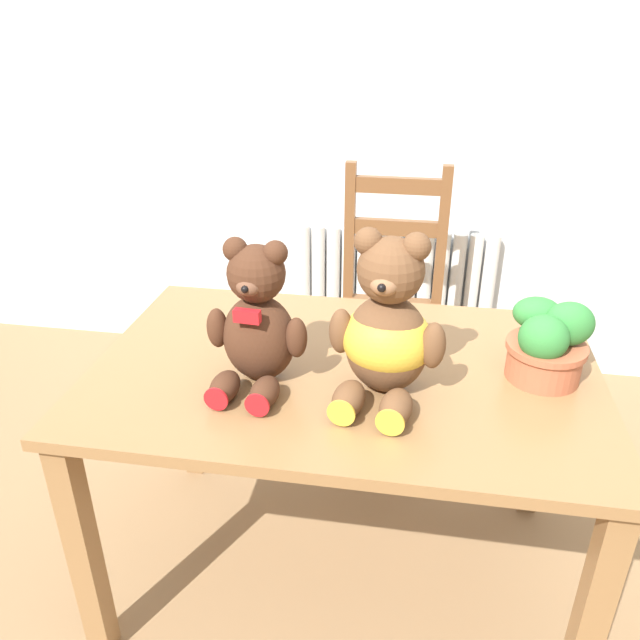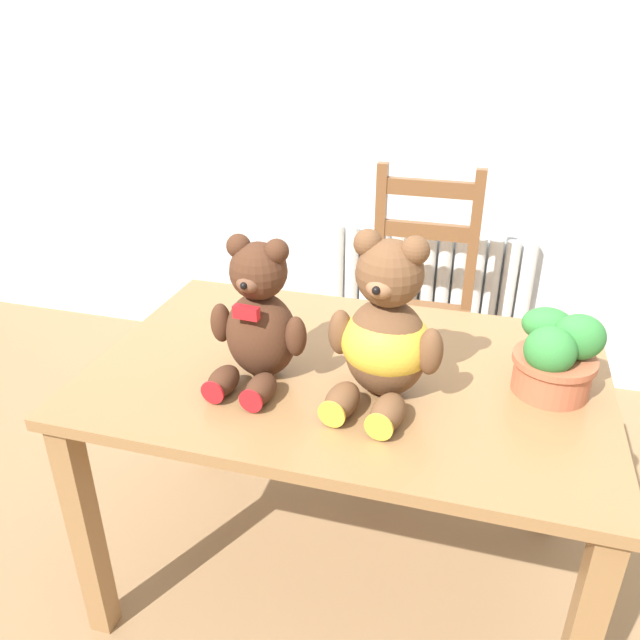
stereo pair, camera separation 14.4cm
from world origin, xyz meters
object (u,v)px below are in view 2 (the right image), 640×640
object	(u,v)px
wooden_chair_behind	(416,313)
teddy_bear_left	(258,320)
potted_plant	(555,356)
teddy_bear_right	(385,335)

from	to	relation	value
wooden_chair_behind	teddy_bear_left	bearing A→B (deg)	74.20
potted_plant	wooden_chair_behind	bearing A→B (deg)	117.15
teddy_bear_right	potted_plant	world-z (taller)	teddy_bear_right
wooden_chair_behind	potted_plant	size ratio (longest dim) A/B	4.98
wooden_chair_behind	teddy_bear_right	distance (m)	1.01
teddy_bear_right	potted_plant	size ratio (longest dim) A/B	1.95
teddy_bear_left	potted_plant	world-z (taller)	teddy_bear_left
wooden_chair_behind	teddy_bear_right	world-z (taller)	teddy_bear_right
teddy_bear_left	teddy_bear_right	distance (m)	0.30
wooden_chair_behind	teddy_bear_right	bearing A→B (deg)	92.30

